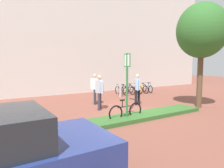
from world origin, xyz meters
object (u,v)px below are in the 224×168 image
(tree_sidewalk, at_px, (202,31))
(person_casual_tan, at_px, (137,87))
(bike_at_sign, at_px, (126,111))
(person_shirt_white, at_px, (95,87))
(bike_rack_cluster, at_px, (135,89))
(parking_sign_post, at_px, (127,77))
(bollard_steel, at_px, (120,90))
(person_shirt_blue, at_px, (99,90))

(tree_sidewalk, height_order, person_casual_tan, tree_sidewalk)
(bike_at_sign, relative_size, person_shirt_white, 0.98)
(bike_rack_cluster, bearing_deg, bike_at_sign, -131.28)
(tree_sidewalk, relative_size, bike_rack_cluster, 1.67)
(parking_sign_post, distance_m, bollard_steel, 6.03)
(person_shirt_blue, bearing_deg, parking_sign_post, -89.59)
(bike_rack_cluster, bearing_deg, person_shirt_white, -155.42)
(bike_at_sign, bearing_deg, parking_sign_post, -106.62)
(tree_sidewalk, distance_m, bike_at_sign, 5.87)
(parking_sign_post, height_order, bollard_steel, parking_sign_post)
(bike_at_sign, bearing_deg, person_casual_tan, 42.43)
(tree_sidewalk, relative_size, person_shirt_white, 3.11)
(bike_rack_cluster, xyz_separation_m, bollard_steel, (-1.83, -0.70, 0.10))
(bike_at_sign, height_order, bollard_steel, bollard_steel)
(tree_sidewalk, distance_m, person_shirt_blue, 5.99)
(bike_at_sign, height_order, person_shirt_blue, person_shirt_blue)
(person_shirt_white, bearing_deg, parking_sign_post, -96.65)
(tree_sidewalk, xyz_separation_m, bike_at_sign, (-4.65, 0.10, -3.58))
(tree_sidewalk, bearing_deg, bike_at_sign, 178.78)
(bollard_steel, height_order, person_casual_tan, person_casual_tan)
(parking_sign_post, height_order, person_casual_tan, parking_sign_post)
(person_shirt_white, height_order, person_casual_tan, same)
(tree_sidewalk, bearing_deg, parking_sign_post, -179.95)
(bike_at_sign, xyz_separation_m, bike_rack_cluster, (4.91, 5.59, -0.00))
(bollard_steel, xyz_separation_m, person_casual_tan, (-0.76, -2.78, 0.53))
(bollard_steel, xyz_separation_m, person_shirt_white, (-2.68, -1.37, 0.53))
(person_casual_tan, bearing_deg, bike_rack_cluster, 53.27)
(bike_at_sign, bearing_deg, tree_sidewalk, -1.22)
(person_shirt_white, bearing_deg, bollard_steel, 27.04)
(parking_sign_post, xyz_separation_m, person_shirt_blue, (-0.02, 2.27, -0.77))
(bollard_steel, height_order, person_shirt_white, person_shirt_white)
(bike_at_sign, xyz_separation_m, person_casual_tan, (2.32, 2.12, 0.63))
(tree_sidewalk, relative_size, bike_at_sign, 3.18)
(tree_sidewalk, height_order, bollard_steel, tree_sidewalk)
(person_casual_tan, bearing_deg, person_shirt_blue, 178.74)
(person_shirt_blue, bearing_deg, person_casual_tan, -1.26)
(tree_sidewalk, distance_m, person_shirt_white, 6.32)
(parking_sign_post, xyz_separation_m, bike_rack_cluster, (4.94, 5.70, -1.40))
(tree_sidewalk, xyz_separation_m, person_shirt_white, (-4.26, 3.63, -2.95))
(parking_sign_post, xyz_separation_m, person_shirt_white, (0.42, 3.63, -0.77))
(parking_sign_post, bearing_deg, person_shirt_white, 83.35)
(bollard_steel, bearing_deg, tree_sidewalk, -72.54)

